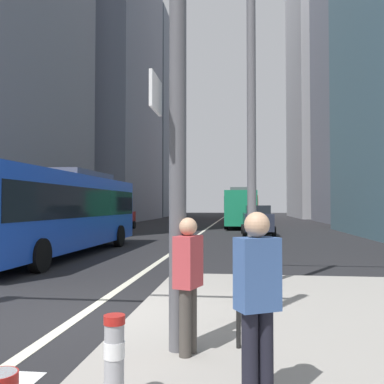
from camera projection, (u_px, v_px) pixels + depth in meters
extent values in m
plane|color=black|center=(197.00, 235.00, 27.22)|extent=(160.00, 160.00, 0.00)
cube|color=beige|center=(209.00, 227.00, 37.14)|extent=(0.20, 80.00, 0.01)
cube|color=slate|center=(96.00, 64.00, 54.84)|extent=(13.82, 20.45, 40.75)
cube|color=slate|center=(138.00, 122.00, 77.45)|extent=(12.98, 19.11, 34.67)
cube|color=slate|center=(371.00, 74.00, 46.01)|extent=(10.37, 16.76, 32.59)
cube|color=#9E9EA3|center=(330.00, 78.00, 66.99)|extent=(11.84, 20.01, 44.37)
cube|color=blue|center=(59.00, 211.00, 16.22)|extent=(2.65, 12.02, 2.75)
cube|color=black|center=(59.00, 202.00, 16.23)|extent=(2.68, 11.78, 1.10)
cube|color=#4C4C51|center=(78.00, 175.00, 18.05)|extent=(1.80, 4.34, 0.30)
cylinder|color=black|center=(40.00, 255.00, 12.22)|extent=(0.31, 1.00, 1.00)
cylinder|color=black|center=(119.00, 236.00, 19.83)|extent=(0.31, 1.00, 1.00)
cylinder|color=black|center=(71.00, 236.00, 20.14)|extent=(0.31, 1.00, 1.00)
cube|color=#198456|center=(242.00, 208.00, 37.31)|extent=(2.69, 11.62, 2.75)
cube|color=black|center=(242.00, 204.00, 37.32)|extent=(2.72, 11.39, 1.10)
cube|color=#4C4C51|center=(242.00, 190.00, 35.63)|extent=(1.82, 4.20, 0.30)
cylinder|color=black|center=(230.00, 220.00, 41.10)|extent=(0.32, 1.00, 1.00)
cylinder|color=black|center=(255.00, 220.00, 40.78)|extent=(0.32, 1.00, 1.00)
cylinder|color=black|center=(226.00, 223.00, 33.76)|extent=(0.32, 1.00, 1.00)
cylinder|color=black|center=(256.00, 223.00, 33.44)|extent=(0.32, 1.00, 1.00)
cube|color=red|center=(245.00, 207.00, 53.51)|extent=(2.80, 11.24, 2.75)
cube|color=black|center=(245.00, 204.00, 53.52)|extent=(2.84, 11.02, 1.10)
cube|color=#4C4C51|center=(246.00, 195.00, 51.89)|extent=(1.86, 4.07, 0.30)
cylinder|color=black|center=(236.00, 216.00, 57.14)|extent=(0.33, 1.01, 1.00)
cylinder|color=black|center=(253.00, 216.00, 56.92)|extent=(0.33, 1.01, 1.00)
cylinder|color=black|center=(236.00, 217.00, 50.02)|extent=(0.33, 1.01, 1.00)
cylinder|color=black|center=(257.00, 217.00, 49.80)|extent=(0.33, 1.01, 1.00)
cube|color=maroon|center=(118.00, 219.00, 33.73)|extent=(1.97, 4.11, 1.10)
cube|color=black|center=(118.00, 209.00, 33.90)|extent=(1.60, 2.24, 0.52)
cylinder|color=black|center=(123.00, 226.00, 32.21)|extent=(0.25, 0.65, 0.64)
cylinder|color=black|center=(100.00, 226.00, 32.51)|extent=(0.25, 0.65, 0.64)
cylinder|color=black|center=(134.00, 225.00, 34.91)|extent=(0.25, 0.65, 0.64)
cylinder|color=black|center=(113.00, 225.00, 35.21)|extent=(0.25, 0.65, 0.64)
cube|color=#232838|center=(257.00, 222.00, 27.45)|extent=(1.90, 4.11, 1.10)
cube|color=black|center=(258.00, 209.00, 27.32)|extent=(1.56, 2.23, 0.52)
cylinder|color=black|center=(243.00, 229.00, 28.88)|extent=(0.24, 0.65, 0.64)
cylinder|color=black|center=(270.00, 229.00, 28.72)|extent=(0.24, 0.65, 0.64)
cylinder|color=black|center=(244.00, 231.00, 26.14)|extent=(0.24, 0.65, 0.64)
cylinder|color=black|center=(274.00, 232.00, 25.98)|extent=(0.24, 0.65, 0.64)
cylinder|color=#515156|center=(178.00, 112.00, 5.35)|extent=(0.22, 0.22, 6.00)
cube|color=white|center=(156.00, 94.00, 5.21)|extent=(0.04, 0.60, 0.44)
cylinder|color=#56565B|center=(251.00, 108.00, 9.39)|extent=(0.20, 0.20, 8.00)
cylinder|color=#99999E|center=(114.00, 361.00, 3.81)|extent=(0.18, 0.18, 0.82)
cylinder|color=white|center=(114.00, 350.00, 3.81)|extent=(0.19, 0.19, 0.15)
cylinder|color=#B21E19|center=(114.00, 319.00, 3.82)|extent=(0.20, 0.20, 0.08)
cylinder|color=black|center=(238.00, 310.00, 5.36)|extent=(0.06, 0.06, 0.95)
cylinder|color=black|center=(239.00, 291.00, 6.58)|extent=(0.06, 0.06, 0.95)
cylinder|color=black|center=(239.00, 277.00, 7.81)|extent=(0.06, 0.06, 0.95)
cylinder|color=black|center=(240.00, 267.00, 9.04)|extent=(0.06, 0.06, 0.95)
cylinder|color=black|center=(239.00, 256.00, 7.21)|extent=(0.06, 3.71, 0.06)
cylinder|color=black|center=(250.00, 359.00, 3.79)|extent=(0.15, 0.15, 0.86)
cylinder|color=black|center=(265.00, 357.00, 3.85)|extent=(0.15, 0.15, 0.86)
cube|color=#38568E|center=(257.00, 274.00, 3.84)|extent=(0.45, 0.39, 0.66)
sphere|color=tan|center=(257.00, 225.00, 3.86)|extent=(0.24, 0.24, 0.24)
cylinder|color=#423D38|center=(191.00, 319.00, 5.20)|extent=(0.15, 0.15, 0.81)
cylinder|color=#423D38|center=(185.00, 322.00, 5.05)|extent=(0.15, 0.15, 0.81)
cube|color=#B73D42|center=(188.00, 261.00, 5.15)|extent=(0.35, 0.44, 0.63)
sphere|color=tan|center=(188.00, 227.00, 5.16)|extent=(0.22, 0.22, 0.22)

